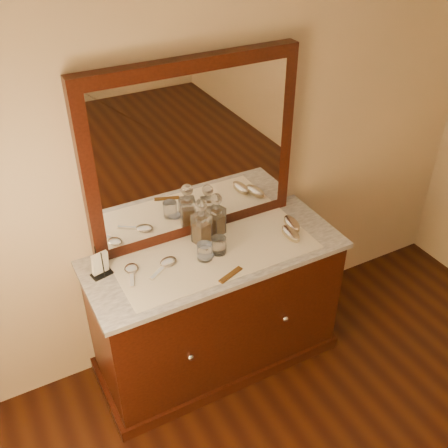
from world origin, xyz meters
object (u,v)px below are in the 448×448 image
Objects in this scene: brush_near at (291,234)px; hand_mirror_outer at (132,271)px; dresser_cabinet at (216,310)px; mirror_frame at (193,152)px; napkin_rack at (100,265)px; decanter_left at (202,226)px; brush_far at (292,224)px; hand_mirror_inner at (167,264)px; pin_dish at (207,255)px; comb at (231,275)px; decanter_right at (216,218)px.

brush_near is 0.82× the size of hand_mirror_outer.
mirror_frame is at bearing 90.00° from dresser_cabinet.
decanter_left reaches higher than napkin_rack.
brush_far is 0.78m from hand_mirror_inner.
pin_dish is 0.21m from comb.
pin_dish is at bearing -9.26° from hand_mirror_outer.
hand_mirror_inner is (-0.22, 0.03, 0.00)m from pin_dish.
decanter_left is at bearing 70.43° from comb.
napkin_rack is at bearing 130.85° from comb.
dresser_cabinet is 0.97m from mirror_frame.
decanter_left is 0.51m from brush_near.
decanter_right is (0.11, 0.37, 0.10)m from comb.
napkin_rack is 0.34m from hand_mirror_inner.
mirror_frame is 0.73m from brush_far.
comb is 0.56× the size of decanter_left.
pin_dish is at bearing -168.58° from dresser_cabinet.
comb is at bearing -106.55° from decanter_right.
hand_mirror_outer is 0.19m from hand_mirror_inner.
hand_mirror_outer is at bearing 168.76° from hand_mirror_inner.
decanter_right is 1.58× the size of brush_far.
comb is 0.52m from hand_mirror_outer.
brush_far reaches higher than hand_mirror_outer.
hand_mirror_outer is at bearing 173.25° from dresser_cabinet.
dresser_cabinet is 8.63× the size of napkin_rack.
dresser_cabinet is 0.53m from hand_mirror_inner.
brush_far reaches higher than pin_dish.
brush_near is at bearing -36.64° from mirror_frame.
mirror_frame is at bearing 67.26° from comb.
napkin_rack is 0.58m from decanter_left.
dresser_cabinet is 18.79× the size of pin_dish.
pin_dish is 0.23m from hand_mirror_inner.
mirror_frame is 5.92× the size of hand_mirror_inner.
napkin_rack is 1.11m from brush_far.
decanter_left is 1.38× the size of hand_mirror_inner.
brush_far is (0.52, 0.21, 0.02)m from comb.
brush_far is at bearing 0.98° from pin_dish.
decanter_right is at bearing 3.40° from napkin_rack.
dresser_cabinet is at bearing -90.00° from mirror_frame.
pin_dish is 0.41m from hand_mirror_outer.
brush_far is at bearing -1.51° from hand_mirror_inner.
brush_near is at bearing -127.48° from brush_far.
pin_dish is 0.37× the size of hand_mirror_inner.
napkin_rack is 0.69m from decanter_right.
pin_dish is 0.45× the size of brush_far.
napkin_rack is at bearing 174.14° from brush_far.
brush_near is at bearing -23.05° from decanter_left.
hand_mirror_inner reaches higher than comb.
brush_near is (0.35, -0.23, -0.08)m from decanter_right.
brush_far is 0.82× the size of hand_mirror_inner.
mirror_frame is at bearing 38.85° from hand_mirror_inner.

